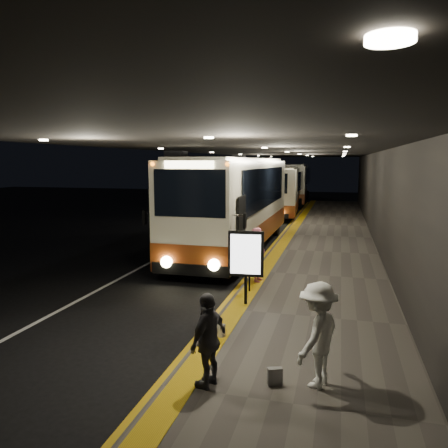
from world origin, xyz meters
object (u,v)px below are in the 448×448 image
Objects in this scene: coach_main at (236,207)px; info_sign at (246,255)px; coach_third at (294,185)px; passenger_waiting_grey at (209,340)px; passenger_boarding at (258,255)px; bag_polka at (275,376)px; stanchion_post at (250,274)px; bag_plain at (219,330)px; passenger_waiting_white at (318,335)px; coach_second at (282,192)px.

coach_main is 8.17m from info_sign.
passenger_waiting_grey is (2.32, -35.93, -0.76)m from coach_third.
coach_main is at bearing 21.20° from passenger_boarding.
coach_main reaches higher than info_sign.
coach_third is 38.27× the size of bag_polka.
stanchion_post is at bearing -73.02° from coach_main.
coach_third is 6.65× the size of passenger_boarding.
passenger_waiting_grey is 2.21m from bag_plain.
bag_plain is at bearing -152.71° from passenger_waiting_grey.
bag_plain is at bearing -97.23° from info_sign.
bag_plain is 0.27× the size of stanchion_post.
passenger_boarding is (2.03, -5.53, -0.89)m from coach_main.
coach_third is at bearing 88.75° from info_sign.
coach_main is at bearing -137.84° from passenger_waiting_white.
info_sign is at bearing -159.39° from passenger_waiting_grey.
coach_third is at bearing 90.21° from coach_main.
passenger_boarding reaches higher than bag_plain.
passenger_waiting_grey is (2.42, -12.23, -0.94)m from coach_main.
passenger_boarding is at bearing -138.30° from passenger_waiting_white.
passenger_waiting_white is at bearing 14.81° from bag_polka.
coach_third is (-0.16, 9.59, 0.07)m from coach_second.
passenger_waiting_white is at bearing -159.77° from passenger_boarding.
coach_main reaches higher than bag_plain.
bag_polka is (-0.69, -0.18, -0.75)m from passenger_waiting_white.
info_sign is at bearing -176.70° from passenger_boarding.
stanchion_post is (1.89, -30.40, -1.03)m from coach_third.
coach_main reaches higher than passenger_waiting_grey.
coach_third reaches higher than passenger_boarding.
passenger_waiting_grey is at bearing -164.26° from bag_polka.
coach_second reaches higher than bag_plain.
bag_plain is at bearing -89.59° from coach_second.
passenger_waiting_grey is (2.16, -26.34, -0.69)m from coach_second.
stanchion_post is (1.73, -20.81, -0.96)m from coach_second.
coach_main is 10.49m from bag_plain.
passenger_waiting_grey reaches higher than stanchion_post.
bag_polka is at bearing -87.63° from coach_third.
passenger_waiting_white is at bearing -66.36° from stanchion_post.
passenger_boarding is (1.77, -19.63, -0.63)m from coach_second.
passenger_boarding is 1.06× the size of passenger_waiting_grey.
passenger_waiting_white is (3.94, -25.85, -0.60)m from coach_second.
stanchion_post reaches higher than bag_polka.
passenger_waiting_grey reaches higher than bag_plain.
coach_main is 7.84× the size of passenger_waiting_grey.
bag_plain is (1.78, -24.27, -1.36)m from coach_second.
passenger_boarding is at bearing 87.35° from info_sign.
coach_main reaches higher than passenger_boarding.
coach_third reaches higher than bag_plain.
bag_polka reaches higher than bag_plain.
coach_second is 9.59m from coach_third.
passenger_boarding is 4.69m from bag_plain.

